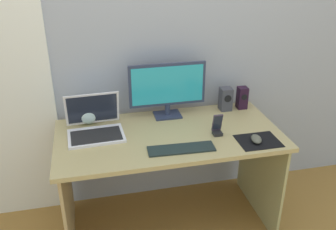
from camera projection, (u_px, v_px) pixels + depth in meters
name	position (u px, v px, depth m)	size (l,w,h in m)	color
ground_plane	(169.00, 222.00, 2.63)	(8.00, 8.00, 0.00)	olive
wall_back	(155.00, 34.00, 2.44)	(6.00, 0.04, 2.50)	#9AA0B2
desk	(169.00, 154.00, 2.38)	(1.40, 0.69, 0.72)	tan
monitor	(167.00, 88.00, 2.45)	(0.52, 0.14, 0.37)	#29324D
speaker_right	(242.00, 98.00, 2.62)	(0.07, 0.07, 0.16)	black
speaker_near_monitor	(226.00, 99.00, 2.59)	(0.08, 0.09, 0.16)	#3A3B46
laptop	(95.00, 127.00, 2.29)	(0.35, 0.31, 0.24)	white
fishbowl	(88.00, 113.00, 2.42)	(0.15, 0.15, 0.15)	silver
keyboard_external	(181.00, 149.00, 2.13)	(0.39, 0.11, 0.01)	#1D2728
mousepad	(258.00, 141.00, 2.22)	(0.25, 0.20, 0.00)	black
mouse	(256.00, 139.00, 2.20)	(0.06, 0.10, 0.04)	#535247
phone_in_dock	(217.00, 127.00, 2.28)	(0.06, 0.06, 0.14)	black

